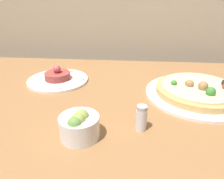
# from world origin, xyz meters

# --- Properties ---
(dining_table) EXTENTS (1.46, 0.85, 0.76)m
(dining_table) POSITION_xyz_m (0.00, 0.42, 0.67)
(dining_table) COLOR olive
(dining_table) RESTS_ON ground_plane
(pizza_plate) EXTENTS (0.36, 0.36, 0.07)m
(pizza_plate) POSITION_xyz_m (0.37, 0.46, 0.77)
(pizza_plate) COLOR white
(pizza_plate) RESTS_ON dining_table
(tartare_plate) EXTENTS (0.24, 0.24, 0.07)m
(tartare_plate) POSITION_xyz_m (-0.16, 0.54, 0.77)
(tartare_plate) COLOR white
(tartare_plate) RESTS_ON dining_table
(small_bowl) EXTENTS (0.10, 0.10, 0.08)m
(small_bowl) POSITION_xyz_m (0.01, 0.19, 0.79)
(small_bowl) COLOR white
(small_bowl) RESTS_ON dining_table
(salt_shaker) EXTENTS (0.03, 0.03, 0.07)m
(salt_shaker) POSITION_xyz_m (0.17, 0.24, 0.79)
(salt_shaker) COLOR silver
(salt_shaker) RESTS_ON dining_table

